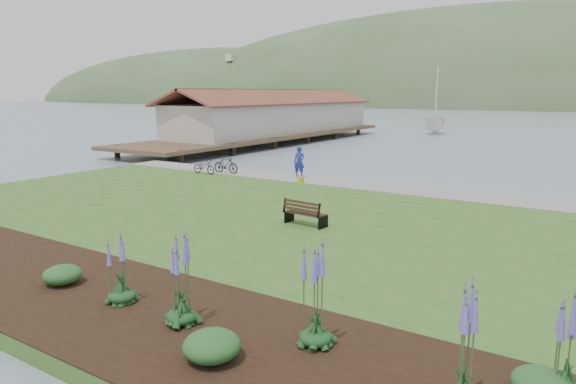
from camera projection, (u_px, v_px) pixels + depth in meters
name	position (u px, v px, depth m)	size (l,w,h in m)	color
ground	(305.00, 224.00, 20.24)	(600.00, 600.00, 0.00)	slate
lawn	(277.00, 230.00, 18.55)	(34.00, 20.00, 0.40)	#315B20
shoreline_path	(376.00, 187.00, 25.85)	(34.00, 2.20, 0.03)	gray
garden_bed	(185.00, 326.00, 10.48)	(24.00, 4.40, 0.04)	black
pier_pavilion	(276.00, 116.00, 53.07)	(8.00, 36.00, 5.40)	#4C3826
park_bench	(304.00, 212.00, 18.33)	(1.61, 0.78, 0.97)	black
person	(299.00, 159.00, 28.75)	(0.74, 0.51, 2.02)	navy
bicycle_a	(204.00, 167.00, 30.02)	(1.56, 0.55, 0.82)	black
bicycle_b	(226.00, 165.00, 30.14)	(1.67, 0.48, 1.01)	black
sailboat	(434.00, 134.00, 63.59)	(9.93, 10.11, 26.17)	silver
pannier	(301.00, 180.00, 26.96)	(0.20, 0.31, 0.33)	gold
echium_0	(180.00, 281.00, 10.35)	(0.62, 0.62, 2.16)	#153C1B
echium_1	(316.00, 297.00, 9.46)	(0.62, 0.62, 2.33)	#153C1B
echium_2	(464.00, 360.00, 7.44)	(0.62, 0.62, 2.12)	#153C1B
echium_3	(568.00, 352.00, 7.77)	(0.62, 0.62, 1.91)	#153C1B
echium_4	(121.00, 274.00, 11.47)	(0.62, 0.62, 1.80)	#153C1B
shrub_0	(62.00, 275.00, 12.68)	(0.93, 0.93, 0.47)	#1E4C21
shrub_1	(212.00, 346.00, 9.08)	(1.04, 1.04, 0.52)	#1E4C21
shrub_2	(541.00, 384.00, 7.94)	(0.91, 0.91, 0.45)	#1E4C21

